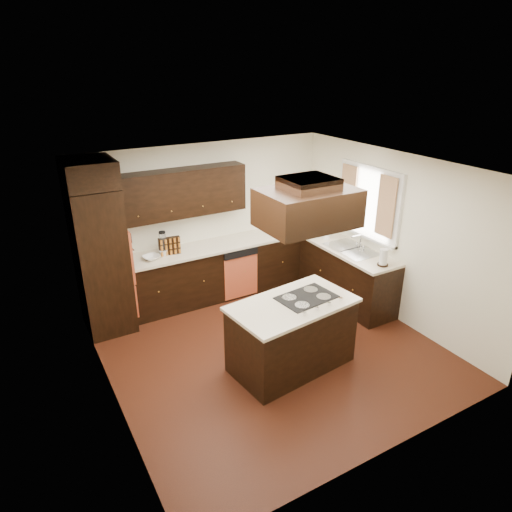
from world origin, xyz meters
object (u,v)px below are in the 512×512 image
oven_column (101,261)px  range_hood (308,208)px  island (291,336)px  spice_rack (169,246)px

oven_column → range_hood: 3.13m
oven_column → range_hood: (1.88, -2.25, 1.10)m
oven_column → island: 2.86m
range_hood → island: bearing=118.1°
oven_column → spice_rack: (1.03, 0.08, -0.00)m
range_hood → oven_column: bearing=129.7°
island → spice_rack: 2.42m
range_hood → spice_rack: (-0.84, 2.33, -1.10)m
island → range_hood: 1.73m
oven_column → spice_rack: bearing=4.2°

